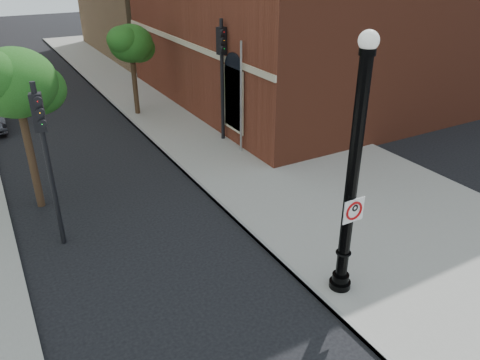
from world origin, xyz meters
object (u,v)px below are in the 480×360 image
lamppost (351,187)px  traffic_signal_right (222,62)px  no_parking_sign (354,210)px  traffic_signal_left (44,140)px

lamppost → traffic_signal_right: lamppost is taller
no_parking_sign → traffic_signal_right: traffic_signal_right is taller
lamppost → traffic_signal_left: 7.73m
no_parking_sign → traffic_signal_left: bearing=134.0°
traffic_signal_left → traffic_signal_right: traffic_signal_right is taller
traffic_signal_right → traffic_signal_left: bearing=-160.9°
no_parking_sign → traffic_signal_right: (2.13, 10.36, 1.09)m
traffic_signal_right → no_parking_sign: bearing=-114.4°
traffic_signal_left → traffic_signal_right: 8.96m
traffic_signal_left → traffic_signal_right: size_ratio=0.91×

